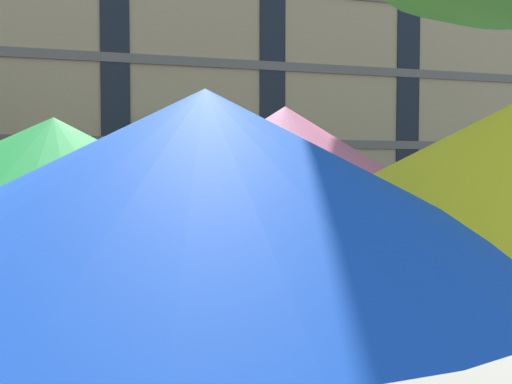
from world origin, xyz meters
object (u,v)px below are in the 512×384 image
at_px(sedan_green, 422,203).
at_px(street_tree_middle, 159,151).
at_px(patio_umbrella, 285,171).
at_px(sedan_red, 249,206).
at_px(sedan_gray, 38,210).

bearing_deg(sedan_green, street_tree_middle, 156.55).
height_order(sedan_green, street_tree_middle, street_tree_middle).
relative_size(street_tree_middle, patio_umbrella, 0.99).
xyz_separation_m(sedan_green, patio_umbrella, (-8.86, -12.70, 1.06)).
relative_size(sedan_red, street_tree_middle, 1.13).
relative_size(sedan_gray, patio_umbrella, 1.12).
distance_m(sedan_green, patio_umbrella, 15.52).
xyz_separation_m(sedan_gray, sedan_red, (6.05, 0.00, 0.00)).
height_order(sedan_gray, sedan_green, same).
xyz_separation_m(street_tree_middle, patio_umbrella, (-0.38, -16.38, -0.74)).
bearing_deg(sedan_red, patio_umbrella, -102.74).
xyz_separation_m(sedan_green, street_tree_middle, (-8.49, 3.68, 1.80)).
bearing_deg(sedan_green, patio_umbrella, -124.92).
distance_m(sedan_gray, sedan_green, 12.05).
height_order(sedan_red, patio_umbrella, patio_umbrella).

